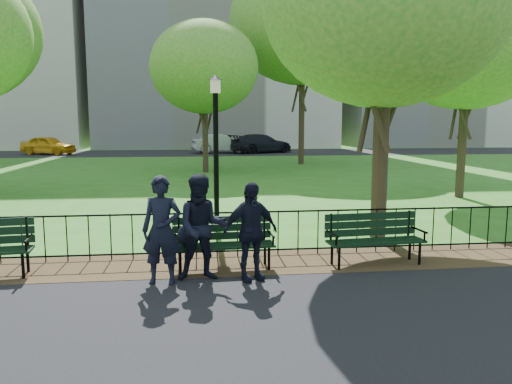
{
  "coord_description": "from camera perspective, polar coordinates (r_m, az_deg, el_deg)",
  "views": [
    {
      "loc": [
        -0.16,
        -7.45,
        2.62
      ],
      "look_at": [
        0.9,
        1.5,
        1.34
      ],
      "focal_mm": 35.0,
      "sensor_mm": 36.0,
      "label": 1
    }
  ],
  "objects": [
    {
      "name": "person_mid",
      "position": [
        8.27,
        -6.16,
        -4.05
      ],
      "size": [
        0.87,
        0.47,
        1.76
      ],
      "primitive_type": "imported",
      "rotation": [
        0.0,
        0.0,
        0.03
      ],
      "color": "black",
      "rests_on": "asphalt_path"
    },
    {
      "name": "person_right",
      "position": [
        8.22,
        -0.64,
        -4.53
      ],
      "size": [
        1.03,
        0.67,
        1.64
      ],
      "primitive_type": "imported",
      "rotation": [
        0.0,
        0.0,
        0.32
      ],
      "color": "black",
      "rests_on": "asphalt_path"
    },
    {
      "name": "tree_far_c",
      "position": [
        26.19,
        -5.93,
        14.0
      ],
      "size": [
        5.54,
        5.54,
        7.71
      ],
      "color": "#2D2116",
      "rests_on": "ground"
    },
    {
      "name": "dirt_strip",
      "position": [
        9.32,
        -5.58,
        -8.21
      ],
      "size": [
        60.0,
        1.6,
        0.01
      ],
      "primitive_type": "cube",
      "color": "#332414",
      "rests_on": "ground"
    },
    {
      "name": "person_left",
      "position": [
        8.17,
        -10.72,
        -4.3
      ],
      "size": [
        0.7,
        0.52,
        1.76
      ],
      "primitive_type": "imported",
      "rotation": [
        0.0,
        0.0,
        -0.17
      ],
      "color": "black",
      "rests_on": "asphalt_path"
    },
    {
      "name": "far_street",
      "position": [
        42.53,
        -6.56,
        4.47
      ],
      "size": [
        70.0,
        9.0,
        0.01
      ],
      "primitive_type": "cube",
      "color": "black",
      "rests_on": "ground"
    },
    {
      "name": "taxi",
      "position": [
        43.19,
        -22.66,
        4.96
      ],
      "size": [
        4.69,
        3.25,
        1.48
      ],
      "primitive_type": "imported",
      "rotation": [
        0.0,
        0.0,
        1.19
      ],
      "color": "gold",
      "rests_on": "far_street"
    },
    {
      "name": "sedan_dark",
      "position": [
        42.03,
        0.61,
        5.57
      ],
      "size": [
        5.85,
        4.25,
        1.57
      ],
      "primitive_type": "imported",
      "rotation": [
        0.0,
        0.0,
        2.0
      ],
      "color": "black",
      "rests_on": "far_street"
    },
    {
      "name": "park_bench_main",
      "position": [
        8.83,
        -5.26,
        -5.09
      ],
      "size": [
        1.82,
        0.67,
        1.01
      ],
      "rotation": [
        0.0,
        0.0,
        0.06
      ],
      "color": "black",
      "rests_on": "ground"
    },
    {
      "name": "park_bench_right_a",
      "position": [
        9.47,
        13.31,
        -4.59
      ],
      "size": [
        1.84,
        0.71,
        1.02
      ],
      "rotation": [
        0.0,
        0.0,
        0.09
      ],
      "color": "black",
      "rests_on": "ground"
    },
    {
      "name": "tree_mid_e",
      "position": [
        18.84,
        23.08,
        15.81
      ],
      "size": [
        5.55,
        5.55,
        7.73
      ],
      "color": "#2D2116",
      "rests_on": "ground"
    },
    {
      "name": "lamppost",
      "position": [
        11.99,
        -4.6,
        5.17
      ],
      "size": [
        0.33,
        0.33,
        3.71
      ],
      "color": "black",
      "rests_on": "ground"
    },
    {
      "name": "iron_fence",
      "position": [
        9.69,
        -5.68,
        -4.63
      ],
      "size": [
        24.06,
        0.06,
        1.0
      ],
      "color": "black",
      "rests_on": "ground"
    },
    {
      "name": "tree_near_e",
      "position": [
        11.76,
        14.61,
        20.33
      ],
      "size": [
        5.35,
        5.35,
        7.45
      ],
      "color": "#2D2116",
      "rests_on": "ground"
    },
    {
      "name": "apartment_mid",
      "position": [
        56.86,
        -4.73,
        20.6
      ],
      "size": [
        24.0,
        15.0,
        30.0
      ],
      "primitive_type": "cube",
      "color": "silver",
      "rests_on": "ground"
    },
    {
      "name": "sedan_silver",
      "position": [
        41.93,
        -4.01,
        5.56
      ],
      "size": [
        5.06,
        2.5,
        1.59
      ],
      "primitive_type": "imported",
      "rotation": [
        0.0,
        0.0,
        1.75
      ],
      "color": "#9EA0A5",
      "rests_on": "far_street"
    },
    {
      "name": "ground",
      "position": [
        7.9,
        -5.34,
        -11.35
      ],
      "size": [
        120.0,
        120.0,
        0.0
      ],
      "primitive_type": "plane",
      "color": "#386B1C"
    },
    {
      "name": "apartment_east",
      "position": [
        62.03,
        19.06,
        16.32
      ],
      "size": [
        20.0,
        15.0,
        24.0
      ],
      "primitive_type": "cube",
      "color": "beige",
      "rests_on": "ground"
    },
    {
      "name": "tree_far_e",
      "position": [
        31.64,
        5.37,
        18.83
      ],
      "size": [
        8.84,
        8.84,
        12.32
      ],
      "color": "#2D2116",
      "rests_on": "ground"
    }
  ]
}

